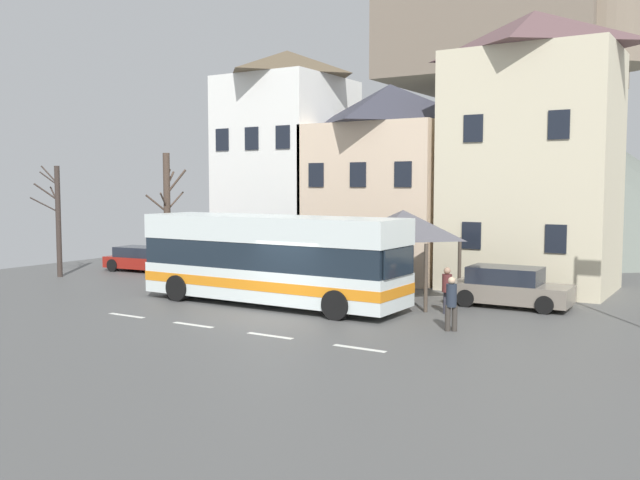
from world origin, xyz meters
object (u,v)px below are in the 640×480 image
object	(u,v)px
transit_bus	(271,260)
pedestrian_01	(447,286)
hilltop_castle	(505,144)
parked_car_00	(142,259)
parked_car_01	(509,287)
townhouse_01	(389,181)
townhouse_00	(287,161)
bare_tree_01	(167,216)
public_bench	(377,278)
bus_shelter	(403,225)
pedestrian_00	(451,302)
bare_tree_00	(58,219)
parked_car_02	(231,265)
townhouse_02	(531,152)

from	to	relation	value
transit_bus	pedestrian_01	xyz separation A→B (m)	(6.24, 1.61, -0.68)
hilltop_castle	parked_car_00	world-z (taller)	hilltop_castle
parked_car_01	townhouse_01	bearing A→B (deg)	142.77
townhouse_00	hilltop_castle	xyz separation A→B (m)	(5.12, 21.21, 1.75)
townhouse_01	bare_tree_01	size ratio (longest dim) A/B	1.58
pedestrian_01	public_bench	xyz separation A→B (m)	(-4.66, 3.89, -0.51)
townhouse_00	bare_tree_01	distance (m)	8.15
bus_shelter	bare_tree_01	size ratio (longest dim) A/B	0.62
townhouse_01	pedestrian_00	size ratio (longest dim) A/B	5.56
bus_shelter	transit_bus	bearing A→B (deg)	-139.28
townhouse_00	bare_tree_01	world-z (taller)	townhouse_00
townhouse_00	bare_tree_00	size ratio (longest dim) A/B	2.12
parked_car_01	pedestrian_01	bearing A→B (deg)	-118.94
transit_bus	public_bench	bearing A→B (deg)	74.38
parked_car_02	townhouse_01	bearing A→B (deg)	39.03
parked_car_00	public_bench	xyz separation A→B (m)	(13.14, 0.83, -0.14)
parked_car_00	pedestrian_01	size ratio (longest dim) A/B	2.44
public_bench	townhouse_02	bearing A→B (deg)	32.71
townhouse_02	parked_car_01	distance (m)	7.02
parked_car_00	bare_tree_00	size ratio (longest dim) A/B	0.74
parked_car_02	public_bench	distance (m)	7.26
bare_tree_01	hilltop_castle	bearing A→B (deg)	77.42
bare_tree_00	parked_car_01	bearing A→B (deg)	8.93
parked_car_01	bare_tree_00	size ratio (longest dim) A/B	0.80
townhouse_00	hilltop_castle	bearing A→B (deg)	76.42
hilltop_castle	bare_tree_00	distance (m)	32.72
townhouse_01	transit_bus	bearing A→B (deg)	-90.55
hilltop_castle	bus_shelter	size ratio (longest dim) A/B	9.77
townhouse_00	bare_tree_00	world-z (taller)	townhouse_00
parked_car_02	public_bench	bearing A→B (deg)	4.78
townhouse_02	bus_shelter	xyz separation A→B (m)	(-3.24, -5.74, -2.90)
townhouse_00	townhouse_01	distance (m)	6.00
townhouse_00	pedestrian_01	distance (m)	15.18
transit_bus	pedestrian_01	distance (m)	6.48
pedestrian_00	pedestrian_01	distance (m)	2.76
townhouse_01	townhouse_02	bearing A→B (deg)	-5.27
townhouse_02	transit_bus	distance (m)	12.16
public_bench	bare_tree_00	size ratio (longest dim) A/B	0.33
hilltop_castle	parked_car_00	xyz separation A→B (m)	(-10.88, -26.11, -6.82)
townhouse_00	pedestrian_00	size ratio (longest dim) A/B	6.85
hilltop_castle	bus_shelter	bearing A→B (deg)	-80.74
transit_bus	bare_tree_00	xyz separation A→B (m)	(-13.32, 0.96, 1.14)
townhouse_02	parked_car_00	bearing A→B (deg)	-166.86
hilltop_castle	parked_car_00	distance (m)	29.10
bus_shelter	parked_car_02	size ratio (longest dim) A/B	0.82
hilltop_castle	public_bench	size ratio (longest dim) A/B	20.11
parked_car_00	parked_car_02	world-z (taller)	parked_car_02
pedestrian_00	parked_car_01	bearing A→B (deg)	87.30
parked_car_00	public_bench	size ratio (longest dim) A/B	2.27
parked_car_02	pedestrian_01	world-z (taller)	pedestrian_01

